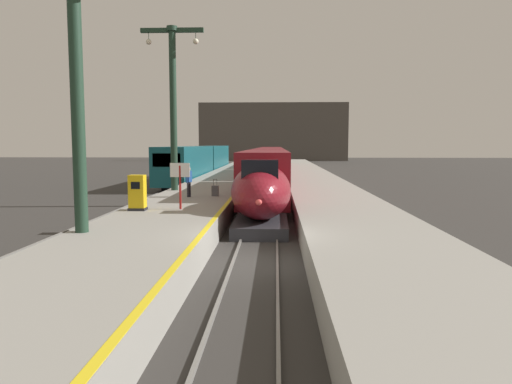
{
  "coord_description": "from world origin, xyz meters",
  "views": [
    {
      "loc": [
        0.69,
        -15.86,
        4.03
      ],
      "look_at": [
        -0.23,
        6.59,
        1.8
      ],
      "focal_mm": 33.91,
      "sensor_mm": 36.0,
      "label": 1
    }
  ],
  "objects_px": {
    "regional_train_adjacent": "(201,160)",
    "station_column_mid": "(173,94)",
    "highspeed_train_main": "(269,166)",
    "ticket_machine_yellow": "(137,194)",
    "passenger_near_edge": "(189,180)",
    "rolling_suitcase": "(215,191)",
    "station_column_near": "(76,61)",
    "departure_info_board": "(180,176)"
  },
  "relations": [
    {
      "from": "highspeed_train_main",
      "to": "departure_info_board",
      "type": "xyz_separation_m",
      "value": [
        -3.69,
        -25.01,
        0.6
      ]
    },
    {
      "from": "highspeed_train_main",
      "to": "ticket_machine_yellow",
      "type": "relative_size",
      "value": 35.13
    },
    {
      "from": "passenger_near_edge",
      "to": "ticket_machine_yellow",
      "type": "relative_size",
      "value": 1.06
    },
    {
      "from": "station_column_mid",
      "to": "rolling_suitcase",
      "type": "distance_m",
      "value": 7.51
    },
    {
      "from": "regional_train_adjacent",
      "to": "departure_info_board",
      "type": "relative_size",
      "value": 17.26
    },
    {
      "from": "passenger_near_edge",
      "to": "rolling_suitcase",
      "type": "xyz_separation_m",
      "value": [
        1.43,
        0.52,
        -0.69
      ]
    },
    {
      "from": "regional_train_adjacent",
      "to": "ticket_machine_yellow",
      "type": "relative_size",
      "value": 22.87
    },
    {
      "from": "station_column_mid",
      "to": "departure_info_board",
      "type": "xyz_separation_m",
      "value": [
        2.21,
        -9.2,
        -4.65
      ]
    },
    {
      "from": "departure_info_board",
      "to": "rolling_suitcase",
      "type": "bearing_deg",
      "value": 81.05
    },
    {
      "from": "passenger_near_edge",
      "to": "highspeed_train_main",
      "type": "bearing_deg",
      "value": 77.99
    },
    {
      "from": "station_column_near",
      "to": "rolling_suitcase",
      "type": "relative_size",
      "value": 9.71
    },
    {
      "from": "rolling_suitcase",
      "to": "station_column_near",
      "type": "bearing_deg",
      "value": -104.99
    },
    {
      "from": "station_column_near",
      "to": "station_column_mid",
      "type": "bearing_deg",
      "value": 90.0
    },
    {
      "from": "highspeed_train_main",
      "to": "passenger_near_edge",
      "type": "xyz_separation_m",
      "value": [
        -4.23,
        -19.86,
        0.08
      ]
    },
    {
      "from": "station_column_mid",
      "to": "departure_info_board",
      "type": "height_order",
      "value": "station_column_mid"
    },
    {
      "from": "regional_train_adjacent",
      "to": "ticket_machine_yellow",
      "type": "distance_m",
      "value": 35.32
    },
    {
      "from": "ticket_machine_yellow",
      "to": "departure_info_board",
      "type": "xyz_separation_m",
      "value": [
        1.86,
        0.46,
        0.77
      ]
    },
    {
      "from": "station_column_near",
      "to": "rolling_suitcase",
      "type": "bearing_deg",
      "value": 75.01
    },
    {
      "from": "regional_train_adjacent",
      "to": "departure_info_board",
      "type": "bearing_deg",
      "value": -82.77
    },
    {
      "from": "highspeed_train_main",
      "to": "passenger_near_edge",
      "type": "bearing_deg",
      "value": -102.01
    },
    {
      "from": "station_column_near",
      "to": "highspeed_train_main",
      "type": "bearing_deg",
      "value": 79.2
    },
    {
      "from": "station_column_mid",
      "to": "departure_info_board",
      "type": "distance_m",
      "value": 10.54
    },
    {
      "from": "passenger_near_edge",
      "to": "departure_info_board",
      "type": "height_order",
      "value": "departure_info_board"
    },
    {
      "from": "station_column_near",
      "to": "ticket_machine_yellow",
      "type": "distance_m",
      "value": 7.39
    },
    {
      "from": "station_column_near",
      "to": "ticket_machine_yellow",
      "type": "height_order",
      "value": "station_column_near"
    },
    {
      "from": "highspeed_train_main",
      "to": "rolling_suitcase",
      "type": "bearing_deg",
      "value": -98.23
    },
    {
      "from": "highspeed_train_main",
      "to": "station_column_near",
      "type": "xyz_separation_m",
      "value": [
        -5.9,
        -30.92,
        4.8
      ]
    },
    {
      "from": "rolling_suitcase",
      "to": "departure_info_board",
      "type": "height_order",
      "value": "departure_info_board"
    },
    {
      "from": "station_column_near",
      "to": "departure_info_board",
      "type": "distance_m",
      "value": 7.59
    },
    {
      "from": "highspeed_train_main",
      "to": "passenger_near_edge",
      "type": "distance_m",
      "value": 20.31
    },
    {
      "from": "passenger_near_edge",
      "to": "rolling_suitcase",
      "type": "height_order",
      "value": "passenger_near_edge"
    },
    {
      "from": "passenger_near_edge",
      "to": "ticket_machine_yellow",
      "type": "height_order",
      "value": "passenger_near_edge"
    },
    {
      "from": "passenger_near_edge",
      "to": "rolling_suitcase",
      "type": "bearing_deg",
      "value": 20.08
    },
    {
      "from": "station_column_near",
      "to": "departure_info_board",
      "type": "xyz_separation_m",
      "value": [
        2.21,
        5.92,
        -4.21
      ]
    },
    {
      "from": "station_column_mid",
      "to": "ticket_machine_yellow",
      "type": "xyz_separation_m",
      "value": [
        0.35,
        -9.65,
        -5.42
      ]
    },
    {
      "from": "regional_train_adjacent",
      "to": "station_column_mid",
      "type": "xyz_separation_m",
      "value": [
        2.2,
        -25.57,
        5.08
      ]
    },
    {
      "from": "station_column_near",
      "to": "rolling_suitcase",
      "type": "xyz_separation_m",
      "value": [
        3.1,
        11.58,
        -5.41
      ]
    },
    {
      "from": "highspeed_train_main",
      "to": "ticket_machine_yellow",
      "type": "xyz_separation_m",
      "value": [
        -5.55,
        -25.46,
        -0.17
      ]
    },
    {
      "from": "highspeed_train_main",
      "to": "station_column_mid",
      "type": "bearing_deg",
      "value": -110.47
    },
    {
      "from": "highspeed_train_main",
      "to": "regional_train_adjacent",
      "type": "distance_m",
      "value": 12.69
    },
    {
      "from": "rolling_suitcase",
      "to": "passenger_near_edge",
      "type": "bearing_deg",
      "value": -159.92
    },
    {
      "from": "highspeed_train_main",
      "to": "ticket_machine_yellow",
      "type": "distance_m",
      "value": 26.06
    }
  ]
}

